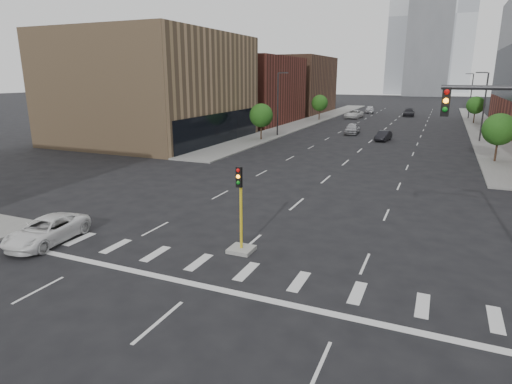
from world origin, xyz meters
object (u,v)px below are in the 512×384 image
Objects in this scene: median_traffic_signal at (241,233)px; car_mid_right at (383,136)px; car_near_left at (352,129)px; parked_minivan at (47,230)px; car_distant at (370,110)px; car_far_left at (354,114)px; car_deep_right at (409,113)px.

median_traffic_signal reaches higher than car_mid_right.
car_near_left is 7.57m from car_mid_right.
car_near_left is at bearing 76.97° from parked_minivan.
median_traffic_signal reaches higher than parked_minivan.
median_traffic_signal is 0.91× the size of car_near_left.
car_mid_right is 0.84× the size of parked_minivan.
car_near_left is 0.98× the size of car_distant.
car_distant is at bearing 109.16° from car_mid_right.
car_distant reaches higher than car_mid_right.
car_mid_right is 46.11m from car_distant.
car_mid_right is at bearing -82.93° from car_distant.
median_traffic_signal reaches higher than car_far_left.
car_distant reaches higher than car_deep_right.
car_near_left is 0.79× the size of car_far_left.
car_distant is (-3.63, 39.84, 0.01)m from car_near_left.
car_far_left reaches higher than car_mid_right.
median_traffic_signal is at bearing -89.25° from car_distant.
car_far_left is 1.27× the size of parked_minivan.
car_mid_right is 32.22m from car_far_left.
car_deep_right is at bearing -33.39° from car_distant.
car_far_left is 75.93m from parked_minivan.
parked_minivan is at bearing -99.66° from car_near_left.
median_traffic_signal is 82.39m from car_deep_right.
car_far_left is (-4.62, 25.26, 0.03)m from car_near_left.
car_deep_right is at bearing 78.17° from car_near_left.
car_distant is 1.02× the size of parked_minivan.
car_deep_right is (10.20, 9.42, -0.04)m from car_far_left.
car_distant is 90.54m from parked_minivan.
car_mid_right is at bearing 87.97° from median_traffic_signal.
car_distant is (-7.45, 87.53, -0.14)m from median_traffic_signal.
median_traffic_signal is 0.72× the size of car_far_left.
median_traffic_signal is 47.84m from car_near_left.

